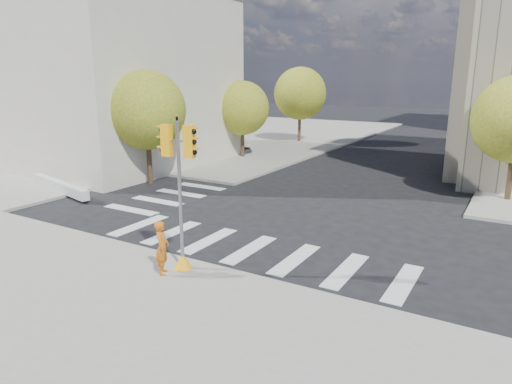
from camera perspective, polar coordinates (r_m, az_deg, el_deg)
ground at (r=18.03m, az=2.80°, el=-5.27°), size 160.00×160.00×0.00m
sidewalk_far_left at (r=49.99m, az=-3.56°, el=7.32°), size 28.00×40.00×0.15m
classical_building at (r=36.20m, az=-20.42°, el=14.00°), size 19.00×15.00×12.70m
tree_lw_near at (r=26.55m, az=-13.53°, el=9.90°), size 4.40×4.40×6.41m
tree_lw_mid at (r=34.46m, az=-1.73°, el=10.43°), size 4.00×4.00×5.77m
tree_lw_far at (r=43.20m, az=5.54°, el=12.15°), size 4.80×4.80×6.95m
traffic_signal at (r=14.07m, az=-9.42°, el=-1.82°), size 1.08×0.56×4.73m
photographer at (r=14.16m, az=-11.65°, el=-6.83°), size 0.68×0.73×1.68m
planter_wall at (r=26.25m, az=-23.34°, el=0.68°), size 5.93×1.80×0.50m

